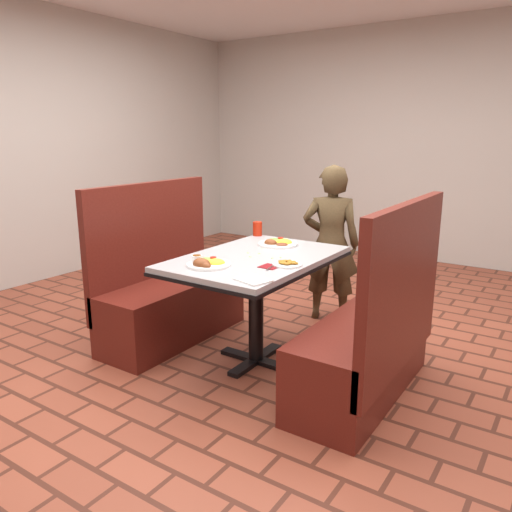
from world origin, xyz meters
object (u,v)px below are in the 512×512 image
Objects in this scene: near_dinner_plate at (208,261)px; red_tumbler at (257,229)px; dining_table at (256,270)px; booth_bench_right at (369,344)px; diner_person at (331,244)px; far_dinner_plate at (278,241)px; plantain_plate at (287,264)px; booth_bench_left at (169,296)px.

near_dinner_plate is 2.47× the size of red_tumbler.
booth_bench_right reaches higher than dining_table.
diner_person is 4.83× the size of near_dinner_plate.
plantain_plate is at bearing -53.37° from far_dinner_plate.
booth_bench_left is 1.60m from booth_bench_right.
red_tumbler reaches higher than dining_table.
red_tumbler is at bearing 154.20° from booth_bench_right.
red_tumbler is (-0.40, -0.48, 0.16)m from diner_person.
diner_person reaches higher than near_dinner_plate.
plantain_plate is 0.92m from red_tumbler.
dining_table is 1.01× the size of booth_bench_left.
diner_person is (0.84, 1.04, 0.31)m from booth_bench_left.
far_dinner_plate is 0.57m from plantain_plate.
booth_bench_left is 0.94m from far_dinner_plate.
near_dinner_plate reaches higher than far_dinner_plate.
diner_person is (-0.76, 1.04, 0.31)m from booth_bench_right.
diner_person is 0.70m from far_dinner_plate.
booth_bench_left is 1.00× the size of booth_bench_right.
booth_bench_left is at bearing 180.00° from dining_table.
plantain_plate reaches higher than dining_table.
booth_bench_right is 11.09× the size of red_tumbler.
booth_bench_right is 4.50× the size of near_dinner_plate.
far_dinner_plate is 0.37m from red_tumbler.
far_dinner_plate is at bearing 97.65° from dining_table.
dining_table is 0.32m from plantain_plate.
far_dinner_plate is at bearing 25.65° from booth_bench_left.
booth_bench_left reaches higher than far_dinner_plate.
dining_table is 0.86m from booth_bench_right.
red_tumbler is at bearing 29.51° from diner_person.
diner_person is 4.56× the size of far_dinner_plate.
booth_bench_left is at bearing 30.51° from diner_person.
booth_bench_left is at bearing 175.03° from plantain_plate.
dining_table is 0.38m from far_dinner_plate.
diner_person reaches higher than dining_table.
booth_bench_left reaches higher than dining_table.
booth_bench_right is 1.02m from far_dinner_plate.
near_dinner_plate is (-0.11, -0.37, 0.13)m from dining_table.
dining_table is at bearing 67.07° from diner_person.
plantain_plate is at bearing -4.97° from booth_bench_left.
booth_bench_left is 0.90m from near_dinner_plate.
far_dinner_plate is at bearing 156.96° from booth_bench_right.
far_dinner_plate reaches higher than dining_table.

